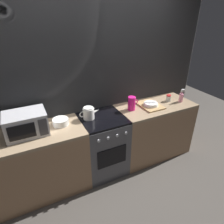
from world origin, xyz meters
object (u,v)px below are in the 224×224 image
(stove_unit, at_px, (103,145))
(dish_pile, at_px, (150,105))
(spray_bottle, at_px, (181,97))
(mixing_bowl, at_px, (61,122))
(microwave, at_px, (26,123))
(kettle, at_px, (89,113))
(spice_jar, at_px, (168,98))
(pitcher, at_px, (132,103))

(stove_unit, relative_size, dish_pile, 2.25)
(spray_bottle, bearing_deg, mixing_bowl, 175.71)
(microwave, relative_size, mixing_bowl, 2.30)
(kettle, bearing_deg, stove_unit, -17.95)
(mixing_bowl, distance_m, spray_bottle, 1.88)
(spice_jar, bearing_deg, microwave, 179.89)
(mixing_bowl, distance_m, pitcher, 1.03)
(pitcher, bearing_deg, spray_bottle, -6.99)
(mixing_bowl, bearing_deg, pitcher, -2.05)
(kettle, distance_m, spice_jar, 1.34)
(kettle, height_order, dish_pile, kettle)
(microwave, distance_m, kettle, 0.77)
(kettle, bearing_deg, spice_jar, -0.94)
(microwave, xyz_separation_m, kettle, (0.77, 0.02, -0.05))
(kettle, relative_size, mixing_bowl, 1.42)
(pitcher, relative_size, dish_pile, 0.50)
(stove_unit, height_order, pitcher, pitcher)
(stove_unit, relative_size, microwave, 1.96)
(microwave, distance_m, pitcher, 1.42)
(spice_jar, distance_m, spray_bottle, 0.19)
(stove_unit, xyz_separation_m, dish_pile, (0.80, 0.01, 0.47))
(kettle, bearing_deg, spray_bottle, -4.86)
(dish_pile, bearing_deg, pitcher, 175.58)
(pitcher, relative_size, spice_jar, 1.90)
(stove_unit, relative_size, mixing_bowl, 4.50)
(mixing_bowl, height_order, spray_bottle, spray_bottle)
(mixing_bowl, bearing_deg, dish_pile, -2.61)
(kettle, bearing_deg, dish_pile, -2.85)
(stove_unit, bearing_deg, spice_jar, 1.62)
(mixing_bowl, bearing_deg, kettle, -2.01)
(mixing_bowl, height_order, spice_jar, spice_jar)
(mixing_bowl, xyz_separation_m, spray_bottle, (1.87, -0.14, 0.04))
(microwave, relative_size, kettle, 1.62)
(pitcher, distance_m, spray_bottle, 0.85)
(microwave, height_order, dish_pile, microwave)
(microwave, height_order, spray_bottle, microwave)
(microwave, bearing_deg, spray_bottle, -2.76)
(stove_unit, bearing_deg, microwave, 177.75)
(pitcher, bearing_deg, stove_unit, -176.27)
(microwave, bearing_deg, mixing_bowl, 4.50)
(spray_bottle, bearing_deg, spice_jar, 146.66)
(stove_unit, xyz_separation_m, mixing_bowl, (-0.54, 0.07, 0.49))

